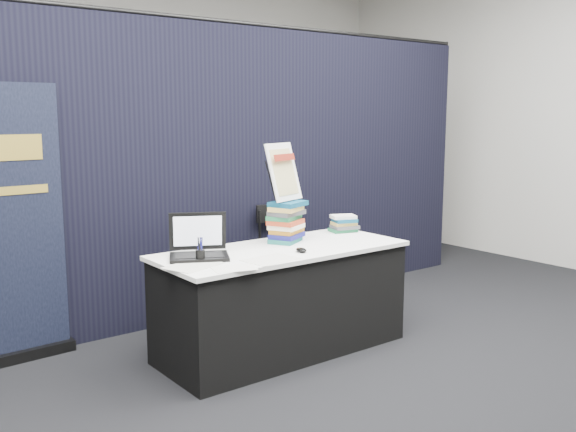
{
  "coord_description": "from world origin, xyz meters",
  "views": [
    {
      "loc": [
        -2.65,
        -2.97,
        1.69
      ],
      "look_at": [
        0.05,
        0.55,
        0.97
      ],
      "focal_mm": 40.0,
      "sensor_mm": 36.0,
      "label": 1
    }
  ],
  "objects_px": {
    "book_stack_tall": "(286,222)",
    "book_stack_short": "(343,223)",
    "laptop": "(195,247)",
    "display_table": "(282,300)",
    "info_sign": "(284,173)",
    "pullup_banner": "(8,242)",
    "stacking_chair": "(289,252)"
  },
  "relations": [
    {
      "from": "book_stack_tall",
      "to": "book_stack_short",
      "type": "xyz_separation_m",
      "value": [
        0.61,
        0.05,
        -0.08
      ]
    },
    {
      "from": "laptop",
      "to": "book_stack_short",
      "type": "bearing_deg",
      "value": 30.74
    },
    {
      "from": "display_table",
      "to": "laptop",
      "type": "xyz_separation_m",
      "value": [
        -0.62,
        0.12,
        0.44
      ]
    },
    {
      "from": "display_table",
      "to": "book_stack_tall",
      "type": "distance_m",
      "value": 0.57
    },
    {
      "from": "book_stack_short",
      "to": "laptop",
      "type": "bearing_deg",
      "value": -176.52
    },
    {
      "from": "info_sign",
      "to": "pullup_banner",
      "type": "distance_m",
      "value": 1.94
    },
    {
      "from": "laptop",
      "to": "book_stack_tall",
      "type": "relative_size",
      "value": 1.52
    },
    {
      "from": "display_table",
      "to": "book_stack_short",
      "type": "relative_size",
      "value": 8.1
    },
    {
      "from": "laptop",
      "to": "stacking_chair",
      "type": "bearing_deg",
      "value": 53.67
    },
    {
      "from": "laptop",
      "to": "pullup_banner",
      "type": "relative_size",
      "value": 0.24
    },
    {
      "from": "book_stack_short",
      "to": "stacking_chair",
      "type": "bearing_deg",
      "value": 103.57
    },
    {
      "from": "display_table",
      "to": "laptop",
      "type": "bearing_deg",
      "value": 168.98
    },
    {
      "from": "stacking_chair",
      "to": "display_table",
      "type": "bearing_deg",
      "value": -113.15
    },
    {
      "from": "laptop",
      "to": "pullup_banner",
      "type": "distance_m",
      "value": 1.26
    },
    {
      "from": "info_sign",
      "to": "pullup_banner",
      "type": "xyz_separation_m",
      "value": [
        -1.74,
        0.76,
        -0.42
      ]
    },
    {
      "from": "display_table",
      "to": "book_stack_tall",
      "type": "bearing_deg",
      "value": 44.91
    },
    {
      "from": "book_stack_tall",
      "to": "info_sign",
      "type": "bearing_deg",
      "value": 90.0
    },
    {
      "from": "laptop",
      "to": "pullup_banner",
      "type": "xyz_separation_m",
      "value": [
        -0.96,
        0.83,
        0.02
      ]
    },
    {
      "from": "laptop",
      "to": "book_stack_short",
      "type": "xyz_separation_m",
      "value": [
        1.39,
        0.08,
        0.0
      ]
    },
    {
      "from": "book_stack_tall",
      "to": "book_stack_short",
      "type": "height_order",
      "value": "book_stack_tall"
    },
    {
      "from": "pullup_banner",
      "to": "stacking_chair",
      "type": "height_order",
      "value": "pullup_banner"
    },
    {
      "from": "stacking_chair",
      "to": "book_stack_short",
      "type": "bearing_deg",
      "value": -59.12
    },
    {
      "from": "display_table",
      "to": "laptop",
      "type": "relative_size",
      "value": 3.92
    },
    {
      "from": "info_sign",
      "to": "book_stack_short",
      "type": "bearing_deg",
      "value": -17.02
    },
    {
      "from": "book_stack_tall",
      "to": "pullup_banner",
      "type": "bearing_deg",
      "value": 155.57
    },
    {
      "from": "laptop",
      "to": "stacking_chair",
      "type": "relative_size",
      "value": 0.51
    },
    {
      "from": "laptop",
      "to": "info_sign",
      "type": "bearing_deg",
      "value": 32.15
    },
    {
      "from": "pullup_banner",
      "to": "book_stack_tall",
      "type": "bearing_deg",
      "value": -27.27
    },
    {
      "from": "info_sign",
      "to": "pullup_banner",
      "type": "height_order",
      "value": "pullup_banner"
    },
    {
      "from": "laptop",
      "to": "book_stack_tall",
      "type": "bearing_deg",
      "value": 29.92
    },
    {
      "from": "pullup_banner",
      "to": "laptop",
      "type": "bearing_deg",
      "value": -43.67
    },
    {
      "from": "display_table",
      "to": "stacking_chair",
      "type": "bearing_deg",
      "value": 49.54
    }
  ]
}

